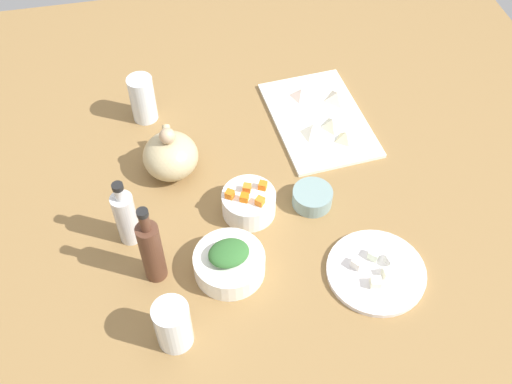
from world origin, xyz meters
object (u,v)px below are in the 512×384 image
(bowl_small_side, at_px, (312,197))
(drinking_glass_0, at_px, (143,99))
(teapot, at_px, (170,155))
(bottle_1, at_px, (151,250))
(plate_tofu, at_px, (376,272))
(bottle_0, at_px, (126,217))
(bowl_carrots, at_px, (249,203))
(cutting_board, at_px, (319,119))
(bowl_greens, at_px, (229,264))
(drinking_glass_1, at_px, (173,325))

(bowl_small_side, height_order, drinking_glass_0, drinking_glass_0)
(teapot, xyz_separation_m, bottle_1, (-0.29, 0.07, 0.04))
(bowl_small_side, height_order, teapot, teapot)
(plate_tofu, bearing_deg, teapot, 45.71)
(bottle_0, bearing_deg, teapot, -32.29)
(plate_tofu, xyz_separation_m, drinking_glass_0, (0.60, 0.45, 0.06))
(plate_tofu, relative_size, bottle_0, 1.17)
(bowl_carrots, relative_size, bottle_0, 0.68)
(cutting_board, xyz_separation_m, teapot, (-0.10, 0.41, 0.05))
(plate_tofu, distance_m, bottle_0, 0.56)
(bottle_0, relative_size, drinking_glass_0, 1.41)
(plate_tofu, xyz_separation_m, bowl_small_side, (0.22, 0.09, 0.01))
(bowl_greens, xyz_separation_m, bottle_0, (0.13, 0.20, 0.05))
(bowl_greens, height_order, bowl_carrots, bowl_carrots)
(plate_tofu, height_order, bowl_carrots, bowl_carrots)
(bowl_greens, xyz_separation_m, drinking_glass_1, (-0.14, 0.13, 0.03))
(cutting_board, xyz_separation_m, drinking_glass_1, (-0.55, 0.45, 0.05))
(teapot, height_order, drinking_glass_1, teapot)
(cutting_board, bearing_deg, drinking_glass_0, 76.71)
(cutting_board, distance_m, drinking_glass_1, 0.72)
(plate_tofu, distance_m, bowl_small_side, 0.23)
(teapot, xyz_separation_m, drinking_glass_1, (-0.45, 0.05, 0.00))
(cutting_board, bearing_deg, bottle_0, 118.49)
(plate_tofu, xyz_separation_m, bottle_1, (0.10, 0.47, 0.08))
(bowl_greens, xyz_separation_m, bowl_small_side, (0.15, -0.22, -0.01))
(bowl_greens, relative_size, teapot, 0.99)
(bottle_0, height_order, drinking_glass_0, bottle_0)
(bowl_small_side, height_order, bottle_0, bottle_0)
(plate_tofu, height_order, bottle_1, bottle_1)
(teapot, distance_m, bottle_1, 0.30)
(drinking_glass_0, bearing_deg, teapot, -166.72)
(cutting_board, height_order, bottle_0, bottle_0)
(drinking_glass_0, bearing_deg, bottle_0, 170.19)
(bowl_greens, xyz_separation_m, drinking_glass_0, (0.52, 0.14, 0.04))
(bowl_carrots, bearing_deg, bowl_small_side, -91.99)
(bowl_greens, height_order, drinking_glass_0, drinking_glass_0)
(cutting_board, distance_m, bottle_1, 0.62)
(plate_tofu, bearing_deg, bowl_carrots, 46.73)
(bowl_greens, bearing_deg, bottle_0, 56.87)
(plate_tofu, distance_m, drinking_glass_1, 0.45)
(bowl_greens, relative_size, drinking_glass_1, 1.30)
(bowl_carrots, relative_size, teapot, 0.80)
(bowl_carrots, distance_m, teapot, 0.23)
(bowl_carrots, xyz_separation_m, bowl_small_side, (-0.01, -0.15, -0.01))
(plate_tofu, bearing_deg, drinking_glass_0, 36.93)
(bowl_small_side, bearing_deg, cutting_board, -18.83)
(bowl_small_side, xyz_separation_m, teapot, (0.17, 0.31, 0.03))
(teapot, distance_m, drinking_glass_1, 0.46)
(bowl_greens, bearing_deg, plate_tofu, -103.01)
(bowl_carrots, height_order, bottle_1, bottle_1)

